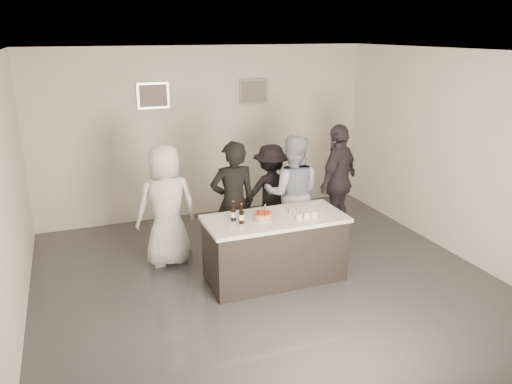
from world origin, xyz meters
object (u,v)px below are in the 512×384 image
bar_counter (275,248)px  cake (263,217)px  beer_bottle_b (241,214)px  beer_bottle_a (233,211)px  person_guest_back (271,192)px  person_guest_left (166,206)px  person_main_blue (292,193)px  person_guest_right (338,181)px  person_main_black (233,203)px

bar_counter → cake: (-0.19, -0.03, 0.49)m
cake → beer_bottle_b: bearing=-174.7°
beer_bottle_a → person_guest_back: (1.05, 1.27, -0.25)m
bar_counter → person_guest_left: size_ratio=1.05×
cake → beer_bottle_a: (-0.36, 0.10, 0.09)m
person_main_blue → cake: bearing=70.3°
person_guest_right → person_guest_back: bearing=-48.1°
bar_counter → person_guest_back: (0.50, 1.34, 0.33)m
bar_counter → beer_bottle_a: size_ratio=7.15×
person_main_black → person_guest_right: size_ratio=0.97×
person_main_blue → person_guest_right: person_guest_right is taller
beer_bottle_b → beer_bottle_a: bearing=116.8°
person_guest_left → person_guest_right: person_guest_right is taller
beer_bottle_a → beer_bottle_b: size_ratio=1.00×
beer_bottle_b → person_main_blue: 1.46m
beer_bottle_a → person_main_blue: bearing=33.1°
beer_bottle_b → person_guest_right: 2.35m
bar_counter → beer_bottle_b: bearing=-173.5°
person_main_black → person_guest_back: 1.06m
person_main_blue → bar_counter: bearing=76.7°
beer_bottle_b → person_guest_back: person_guest_back is taller
person_main_black → person_guest_right: (1.91, 0.37, 0.02)m
beer_bottle_b → person_guest_back: bearing=54.9°
person_guest_left → person_guest_back: bearing=-173.2°
person_main_blue → person_guest_right: 0.95m
cake → person_guest_right: size_ratio=0.13×
person_main_blue → beer_bottle_b: bearing=62.4°
beer_bottle_a → person_guest_right: person_guest_right is taller
person_main_black → person_main_blue: (0.99, 0.14, -0.01)m
person_main_blue → person_main_black: bearing=31.6°
person_guest_right → bar_counter: bearing=0.4°
person_guest_left → person_guest_right: 2.81m
beer_bottle_a → bar_counter: bearing=-7.5°
person_main_black → person_main_blue: 1.00m
beer_bottle_b → person_guest_back: size_ratio=0.17×
beer_bottle_a → person_guest_right: (2.11, 1.01, -0.10)m
cake → person_guest_back: bearing=63.4°
beer_bottle_b → cake: bearing=5.3°
person_main_black → cake: bearing=104.0°
bar_counter → person_guest_left: (-1.24, 1.01, 0.43)m
beer_bottle_b → person_main_blue: bearing=38.8°
person_main_blue → person_guest_left: size_ratio=1.01×
cake → person_main_black: size_ratio=0.13×
bar_counter → person_main_blue: (0.64, 0.85, 0.44)m
beer_bottle_b → person_guest_left: (-0.75, 1.07, -0.15)m
beer_bottle_b → person_guest_back: (0.98, 1.40, -0.25)m
beer_bottle_a → beer_bottle_b: 0.14m
beer_bottle_b → person_guest_right: size_ratio=0.14×
bar_counter → person_main_blue: bearing=53.0°
bar_counter → person_guest_right: size_ratio=1.00×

